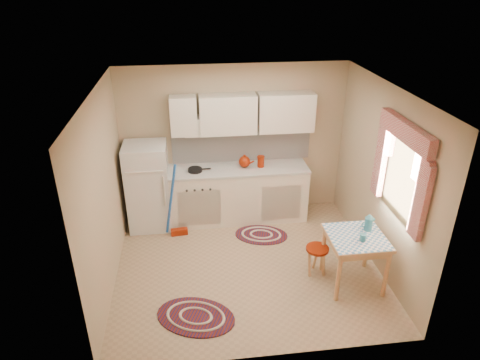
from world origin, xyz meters
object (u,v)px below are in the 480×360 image
object	(u,v)px
base_cabinets	(237,194)
table	(354,260)
stool	(316,261)
fridge	(148,187)

from	to	relation	value
base_cabinets	table	bearing A→B (deg)	-54.43
table	stool	xyz separation A→B (m)	(-0.42, 0.24, -0.15)
fridge	base_cabinets	xyz separation A→B (m)	(1.41, 0.05, -0.26)
fridge	table	bearing A→B (deg)	-33.25
fridge	base_cabinets	size ratio (longest dim) A/B	0.62
base_cabinets	table	world-z (taller)	base_cabinets
base_cabinets	fridge	bearing A→B (deg)	-177.97
fridge	table	size ratio (longest dim) A/B	1.94
fridge	base_cabinets	distance (m)	1.43
table	stool	bearing A→B (deg)	150.23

